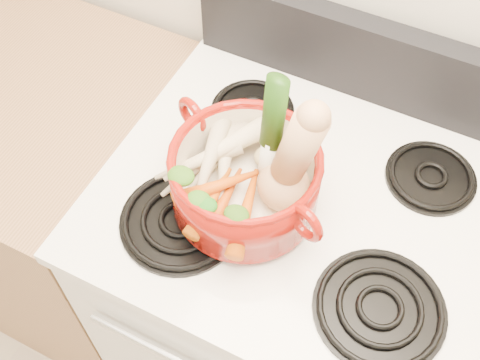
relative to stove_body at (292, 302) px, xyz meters
The scene contains 23 objects.
stove_body is the anchor object (origin of this frame).
cooktop 0.47m from the stove_body, ahead, with size 0.78×0.67×0.03m, color white.
control_backsplash 0.65m from the stove_body, 90.00° to the left, with size 0.76×0.05×0.18m, color black.
burner_front_left 0.56m from the stove_body, 139.90° to the right, with size 0.22×0.22×0.02m, color black.
burner_front_right 0.56m from the stove_body, 40.10° to the right, with size 0.22×0.22×0.02m, color black.
burner_back_left 0.55m from the stove_body, 143.62° to the left, with size 0.17×0.17×0.02m, color black.
burner_back_right 0.55m from the stove_body, 36.38° to the left, with size 0.17×0.17×0.02m, color black.
dutch_oven 0.59m from the stove_body, 143.91° to the right, with size 0.26×0.26×0.13m, color maroon.
pot_handle_left 0.66m from the stove_body, behind, with size 0.07×0.07×0.02m, color maroon.
pot_handle_right 0.63m from the stove_body, 75.64° to the right, with size 0.07×0.07×0.02m, color maroon.
squash 0.66m from the stove_body, 109.95° to the right, with size 0.10×0.10×0.24m, color tan, non-canonical shape.
leek 0.67m from the stove_body, 154.96° to the right, with size 0.04×0.04×0.26m, color white.
ginger 0.56m from the stove_body, behind, with size 0.08×0.06×0.04m, color #D4BE82.
parsnip_0 0.58m from the stove_body, 166.31° to the right, with size 0.04×0.04×0.20m, color beige.
parsnip_1 0.60m from the stove_body, 163.10° to the right, with size 0.04×0.04×0.20m, color beige.
parsnip_2 0.59m from the stove_body, 167.17° to the right, with size 0.04×0.04×0.20m, color beige.
parsnip_3 0.61m from the stove_body, 159.97° to the right, with size 0.04×0.04×0.16m, color beige.
parsnip_4 0.61m from the stove_body, 166.58° to the right, with size 0.05×0.05×0.23m, color #EFE3C2.
parsnip_5 0.61m from the stove_body, 159.49° to the right, with size 0.04×0.04×0.22m, color beige.
carrot_0 0.58m from the stove_body, 135.33° to the right, with size 0.03×0.03×0.14m, color #BF5409.
carrot_1 0.59m from the stove_body, 136.13° to the right, with size 0.03×0.03×0.15m, color #C35109.
carrot_2 0.58m from the stove_body, 119.69° to the right, with size 0.03×0.03×0.17m, color #CD5B0A.
carrot_3 0.60m from the stove_body, 141.95° to the right, with size 0.03×0.03×0.16m, color #CF5E0A.
Camera 1 is at (0.16, 0.78, 1.90)m, focal length 45.00 mm.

